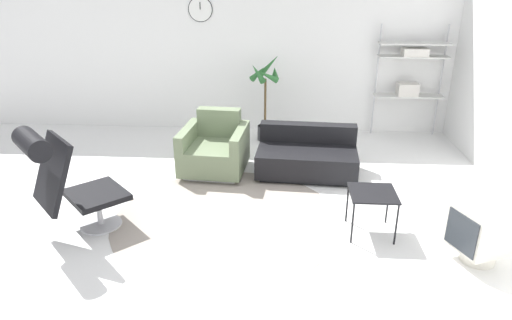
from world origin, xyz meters
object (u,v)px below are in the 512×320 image
Objects in this scene: potted_plant at (265,100)px; side_table at (373,196)px; crt_television at (482,232)px; shelf_unit at (411,71)px; couch_low at (307,157)px; armchair_red at (215,151)px; lounge_chair at (62,173)px.

side_table is at bearing -66.24° from potted_plant.
shelf_unit reaches higher than crt_television.
potted_plant reaches higher than couch_low.
couch_low is at bearing -136.11° from shelf_unit.
armchair_red is 3.41m from crt_television.
armchair_red is (1.25, 1.75, -0.41)m from lounge_chair.
lounge_chair is 3.09m from couch_low.
shelf_unit is at bearing 8.16° from potted_plant.
potted_plant is (1.88, 3.03, -0.03)m from lounge_chair.
shelf_unit reaches higher than couch_low.
couch_low is 0.99× the size of potted_plant.
crt_television is 0.45× the size of potted_plant.
potted_plant reaches higher than side_table.
crt_television is 3.64m from shelf_unit.
couch_low is at bearing -64.07° from potted_plant.
lounge_chair is at bearing -121.76° from potted_plant.
armchair_red is 2.00× the size of side_table.
potted_plant is at bearing 11.07° from crt_television.
potted_plant is (-2.17, 3.23, 0.36)m from crt_television.
potted_plant is at bearing 113.76° from side_table.
armchair_red is 0.69× the size of couch_low.
shelf_unit is (2.92, 1.60, 0.80)m from armchair_red.
side_table is 0.76× the size of crt_television.
side_table is 0.34× the size of potted_plant.
crt_television is (0.94, -0.45, -0.11)m from side_table.
lounge_chair is at bearing 59.38° from armchair_red.
lounge_chair is at bearing 64.40° from crt_television.
side_table is (0.60, -1.50, 0.19)m from couch_low.
potted_plant is 0.77× the size of shelf_unit.
couch_low is at bearing 81.40° from lounge_chair.
armchair_red is at bearing 140.89° from side_table.
armchair_red is 2.39m from side_table.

